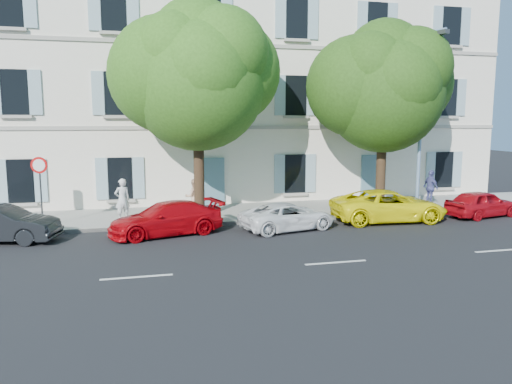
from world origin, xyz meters
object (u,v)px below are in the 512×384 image
object	(u,v)px
car_yellow_supercar	(389,206)
tree_left	(198,83)
car_white_coupe	(288,216)
pedestrian_a	(122,200)
tree_right	(384,94)
pedestrian_c	(431,188)
street_lamp	(423,112)
pedestrian_b	(194,197)
car_red_coupe	(166,219)
car_dark_sedan	(0,224)
road_sign	(40,177)
car_red_hatchback	(482,204)

from	to	relation	value
car_yellow_supercar	tree_left	distance (m)	9.75
car_white_coupe	tree_left	distance (m)	6.82
pedestrian_a	tree_right	bearing A→B (deg)	160.24
tree_right	pedestrian_c	xyz separation A→B (m)	(3.02, 0.47, -4.55)
car_white_coupe	street_lamp	distance (m)	8.35
pedestrian_b	pedestrian_c	bearing A→B (deg)	178.19
tree_right	street_lamp	size ratio (longest dim) A/B	1.04
tree_right	pedestrian_c	bearing A→B (deg)	8.91
car_red_coupe	tree_left	bearing A→B (deg)	132.18
car_dark_sedan	road_sign	size ratio (longest dim) A/B	1.44
car_dark_sedan	street_lamp	world-z (taller)	street_lamp
tree_right	car_red_hatchback	bearing A→B (deg)	-29.17
tree_left	street_lamp	distance (m)	10.30
car_white_coupe	pedestrian_b	world-z (taller)	pedestrian_b
pedestrian_a	car_yellow_supercar	bearing A→B (deg)	149.79
car_white_coupe	pedestrian_a	size ratio (longest dim) A/B	2.20
road_sign	pedestrian_a	bearing A→B (deg)	12.48
street_lamp	pedestrian_c	bearing A→B (deg)	41.60
car_yellow_supercar	car_white_coupe	bearing A→B (deg)	100.50
car_red_coupe	car_white_coupe	size ratio (longest dim) A/B	1.12
tree_left	road_sign	distance (m)	7.37
car_dark_sedan	car_red_hatchback	bearing A→B (deg)	-76.18
street_lamp	tree_left	bearing A→B (deg)	175.06
car_dark_sedan	pedestrian_b	distance (m)	7.84
car_red_hatchback	street_lamp	bearing A→B (deg)	47.59
car_white_coupe	pedestrian_c	bearing A→B (deg)	-83.35
tree_left	tree_right	bearing A→B (deg)	-0.51
car_red_hatchback	car_yellow_supercar	bearing A→B (deg)	76.61
tree_left	pedestrian_a	bearing A→B (deg)	178.27
tree_left	street_lamp	bearing A→B (deg)	-4.94
car_yellow_supercar	pedestrian_c	size ratio (longest dim) A/B	2.84
pedestrian_b	pedestrian_c	xyz separation A→B (m)	(11.79, -0.29, 0.07)
car_yellow_supercar	car_red_hatchback	distance (m)	4.59
tree_left	car_red_coupe	bearing A→B (deg)	-123.60
car_yellow_supercar	pedestrian_c	xyz separation A→B (m)	(3.69, 2.54, 0.33)
car_white_coupe	tree_left	bearing A→B (deg)	36.52
tree_left	street_lamp	size ratio (longest dim) A/B	1.11
tree_left	pedestrian_c	size ratio (longest dim) A/B	5.14
pedestrian_c	street_lamp	bearing A→B (deg)	126.13
car_yellow_supercar	pedestrian_b	size ratio (longest dim) A/B	3.08
tree_right	tree_left	bearing A→B (deg)	179.49
pedestrian_a	pedestrian_c	distance (m)	14.88
car_dark_sedan	tree_left	size ratio (longest dim) A/B	0.45
car_white_coupe	car_red_hatchback	world-z (taller)	car_red_hatchback
car_yellow_supercar	car_dark_sedan	bearing A→B (deg)	93.97
car_red_hatchback	tree_left	size ratio (longest dim) A/B	0.40
pedestrian_c	car_dark_sedan	bearing A→B (deg)	92.17
car_dark_sedan	car_red_coupe	xyz separation A→B (m)	(5.85, -0.26, -0.03)
car_red_hatchback	pedestrian_c	size ratio (longest dim) A/B	2.06
car_red_coupe	street_lamp	world-z (taller)	street_lamp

